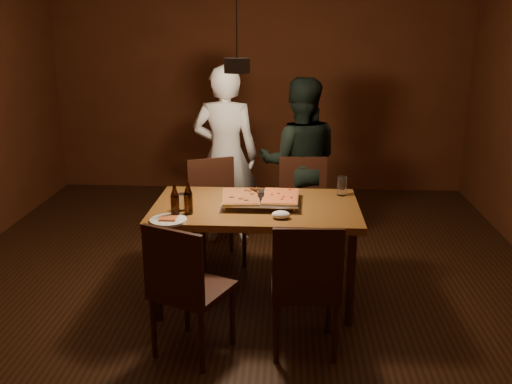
# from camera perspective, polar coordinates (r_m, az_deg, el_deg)

# --- Properties ---
(room_shell) EXTENTS (6.00, 6.00, 6.00)m
(room_shell) POSITION_cam_1_polar(r_m,az_deg,el_deg) (4.03, -1.86, 7.56)
(room_shell) COLOR #391E0F
(room_shell) RESTS_ON ground
(dining_table) EXTENTS (1.50, 0.90, 0.75)m
(dining_table) POSITION_cam_1_polar(r_m,az_deg,el_deg) (4.19, 0.00, -2.27)
(dining_table) COLOR brown
(dining_table) RESTS_ON floor
(chair_far_left) EXTENTS (0.55, 0.55, 0.49)m
(chair_far_left) POSITION_cam_1_polar(r_m,az_deg,el_deg) (4.97, -4.16, -0.92)
(chair_far_left) COLOR #38190F
(chair_far_left) RESTS_ON floor
(chair_far_right) EXTENTS (0.44, 0.44, 0.49)m
(chair_far_right) POSITION_cam_1_polar(r_m,az_deg,el_deg) (5.02, 4.73, -0.75)
(chair_far_right) COLOR #38190F
(chair_far_right) RESTS_ON floor
(chair_near_left) EXTENTS (0.56, 0.56, 0.49)m
(chair_near_left) POSITION_cam_1_polar(r_m,az_deg,el_deg) (3.53, -7.20, -8.67)
(chair_near_left) COLOR #38190F
(chair_near_left) RESTS_ON floor
(chair_near_right) EXTENTS (0.44, 0.44, 0.49)m
(chair_near_right) POSITION_cam_1_polar(r_m,az_deg,el_deg) (3.54, 5.03, -8.50)
(chair_near_right) COLOR #38190F
(chair_near_right) RESTS_ON floor
(pizza_tray) EXTENTS (0.59, 0.50, 0.05)m
(pizza_tray) POSITION_cam_1_polar(r_m,az_deg,el_deg) (4.19, 0.47, -0.88)
(pizza_tray) COLOR silver
(pizza_tray) RESTS_ON dining_table
(pizza_meat) EXTENTS (0.30, 0.44, 0.02)m
(pizza_meat) POSITION_cam_1_polar(r_m,az_deg,el_deg) (4.19, -1.54, -0.42)
(pizza_meat) COLOR maroon
(pizza_meat) RESTS_ON pizza_tray
(pizza_cheese) EXTENTS (0.28, 0.42, 0.02)m
(pizza_cheese) POSITION_cam_1_polar(r_m,az_deg,el_deg) (4.19, 2.48, -0.42)
(pizza_cheese) COLOR gold
(pizza_cheese) RESTS_ON pizza_tray
(spatula) EXTENTS (0.20, 0.25, 0.04)m
(spatula) POSITION_cam_1_polar(r_m,az_deg,el_deg) (4.19, 0.55, -0.32)
(spatula) COLOR silver
(spatula) RESTS_ON pizza_tray
(beer_bottle_a) EXTENTS (0.06, 0.06, 0.23)m
(beer_bottle_a) POSITION_cam_1_polar(r_m,az_deg,el_deg) (3.93, -8.12, -0.90)
(beer_bottle_a) COLOR black
(beer_bottle_a) RESTS_ON dining_table
(beer_bottle_b) EXTENTS (0.06, 0.06, 0.23)m
(beer_bottle_b) POSITION_cam_1_polar(r_m,az_deg,el_deg) (3.97, -6.79, -0.63)
(beer_bottle_b) COLOR black
(beer_bottle_b) RESTS_ON dining_table
(water_glass_left) EXTENTS (0.08, 0.08, 0.12)m
(water_glass_left) POSITION_cam_1_polar(r_m,az_deg,el_deg) (4.08, -7.32, -1.00)
(water_glass_left) COLOR silver
(water_glass_left) RESTS_ON dining_table
(water_glass_right) EXTENTS (0.07, 0.07, 0.15)m
(water_glass_right) POSITION_cam_1_polar(r_m,az_deg,el_deg) (4.43, 8.59, 0.60)
(water_glass_right) COLOR silver
(water_glass_right) RESTS_ON dining_table
(plate_slice) EXTENTS (0.25, 0.25, 0.03)m
(plate_slice) POSITION_cam_1_polar(r_m,az_deg,el_deg) (3.88, -8.76, -2.80)
(plate_slice) COLOR white
(plate_slice) RESTS_ON dining_table
(napkin) EXTENTS (0.13, 0.10, 0.05)m
(napkin) POSITION_cam_1_polar(r_m,az_deg,el_deg) (3.89, 2.51, -2.28)
(napkin) COLOR white
(napkin) RESTS_ON dining_table
(diner_white) EXTENTS (0.64, 0.44, 1.67)m
(diner_white) POSITION_cam_1_polar(r_m,az_deg,el_deg) (5.33, -3.07, 3.64)
(diner_white) COLOR white
(diner_white) RESTS_ON floor
(diner_dark) EXTENTS (0.77, 0.60, 1.57)m
(diner_dark) POSITION_cam_1_polar(r_m,az_deg,el_deg) (5.28, 4.38, 2.92)
(diner_dark) COLOR black
(diner_dark) RESTS_ON floor
(pendant_lamp) EXTENTS (0.18, 0.18, 1.10)m
(pendant_lamp) POSITION_cam_1_polar(r_m,az_deg,el_deg) (3.99, -1.91, 12.68)
(pendant_lamp) COLOR black
(pendant_lamp) RESTS_ON ceiling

